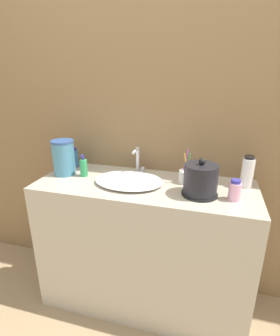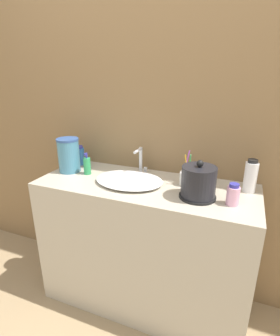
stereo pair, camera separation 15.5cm
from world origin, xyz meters
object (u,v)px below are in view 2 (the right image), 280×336
lotion_bottle (87,166)px  mouthwash_bottle (233,195)px  electric_kettle (198,183)px  hand_cream_bottle (80,156)px  toothbrush_cup (186,178)px  faucet (141,160)px  shampoo_bottle (251,176)px  water_pitcher (69,155)px

lotion_bottle → mouthwash_bottle: size_ratio=1.27×
electric_kettle → hand_cream_bottle: bearing=165.7°
toothbrush_cup → electric_kettle: bearing=-57.8°
electric_kettle → mouthwash_bottle: size_ratio=1.83×
lotion_bottle → faucet: bearing=24.4°
toothbrush_cup → shampoo_bottle: size_ratio=1.10×
faucet → mouthwash_bottle: (0.60, -0.24, -0.04)m
lotion_bottle → mouthwash_bottle: lotion_bottle is taller
hand_cream_bottle → water_pitcher: water_pitcher is taller
toothbrush_cup → mouthwash_bottle: size_ratio=1.81×
electric_kettle → water_pitcher: (-0.88, 0.08, 0.03)m
faucet → shampoo_bottle: bearing=-3.4°
shampoo_bottle → electric_kettle: bearing=-143.7°
faucet → water_pitcher: bearing=-162.5°
toothbrush_cup → shampoo_bottle: toothbrush_cup is taller
faucet → mouthwash_bottle: bearing=-22.3°
electric_kettle → toothbrush_cup: electric_kettle is taller
faucet → lotion_bottle: (-0.32, -0.15, -0.04)m
electric_kettle → water_pitcher: bearing=174.6°
toothbrush_cup → mouthwash_bottle: 0.32m
faucet → toothbrush_cup: 0.34m
toothbrush_cup → hand_cream_bottle: 0.81m
lotion_bottle → water_pitcher: bearing=179.5°
toothbrush_cup → hand_cream_bottle: toothbrush_cup is taller
toothbrush_cup → water_pitcher: size_ratio=0.91×
lotion_bottle → toothbrush_cup: bearing=6.0°
electric_kettle → shampoo_bottle: (0.26, 0.19, 0.01)m
faucet → hand_cream_bottle: bearing=-180.0°
mouthwash_bottle → toothbrush_cup: bearing=148.7°
mouthwash_bottle → water_pitcher: (-1.06, 0.10, 0.06)m
lotion_bottle → mouthwash_bottle: (0.92, -0.10, -0.00)m
toothbrush_cup → water_pitcher: (-0.79, -0.07, 0.07)m
electric_kettle → water_pitcher: water_pitcher is taller
mouthwash_bottle → water_pitcher: 1.07m
electric_kettle → toothbrush_cup: bearing=122.2°
shampoo_bottle → hand_cream_bottle: size_ratio=1.34×
lotion_bottle → hand_cream_bottle: bearing=136.7°
faucet → toothbrush_cup: size_ratio=0.84×
toothbrush_cup → mouthwash_bottle: bearing=-31.3°
hand_cream_bottle → lotion_bottle: bearing=-43.3°
lotion_bottle → hand_cream_bottle: size_ratio=1.04×
electric_kettle → hand_cream_bottle: size_ratio=1.50×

